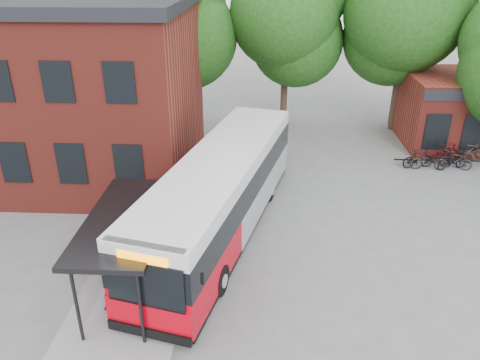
{
  "coord_description": "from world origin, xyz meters",
  "views": [
    {
      "loc": [
        -0.35,
        -13.29,
        10.12
      ],
      "look_at": [
        -1.21,
        3.62,
        2.0
      ],
      "focal_mm": 35.0,
      "sensor_mm": 36.0,
      "label": 1
    }
  ],
  "objects_px": {
    "bicycle_3": "(446,153)",
    "bicycle_2": "(429,161)",
    "bicycle_4": "(452,161)",
    "bicycle_5": "(456,160)",
    "bicycle_7": "(468,151)",
    "bicycle_6": "(456,153)",
    "bus_shelter": "(131,255)",
    "city_bus": "(221,195)",
    "bicycle_1": "(418,159)"
  },
  "relations": [
    {
      "from": "bicycle_4",
      "to": "bicycle_6",
      "type": "distance_m",
      "value": 1.23
    },
    {
      "from": "bicycle_5",
      "to": "bicycle_6",
      "type": "xyz_separation_m",
      "value": [
        0.38,
        1.02,
        0.01
      ]
    },
    {
      "from": "bus_shelter",
      "to": "bicycle_7",
      "type": "distance_m",
      "value": 19.44
    },
    {
      "from": "bicycle_5",
      "to": "bicycle_7",
      "type": "relative_size",
      "value": 0.87
    },
    {
      "from": "city_bus",
      "to": "bicycle_7",
      "type": "distance_m",
      "value": 15.06
    },
    {
      "from": "bus_shelter",
      "to": "bicycle_2",
      "type": "xyz_separation_m",
      "value": [
        12.84,
        10.56,
        -0.96
      ]
    },
    {
      "from": "city_bus",
      "to": "bicycle_4",
      "type": "bearing_deg",
      "value": 44.25
    },
    {
      "from": "city_bus",
      "to": "bicycle_6",
      "type": "height_order",
      "value": "city_bus"
    },
    {
      "from": "bicycle_2",
      "to": "bicycle_6",
      "type": "bearing_deg",
      "value": -54.88
    },
    {
      "from": "bus_shelter",
      "to": "bicycle_6",
      "type": "height_order",
      "value": "bus_shelter"
    },
    {
      "from": "bicycle_2",
      "to": "bicycle_3",
      "type": "xyz_separation_m",
      "value": [
        1.23,
        1.0,
        0.05
      ]
    },
    {
      "from": "city_bus",
      "to": "bicycle_7",
      "type": "bearing_deg",
      "value": 45.82
    },
    {
      "from": "bicycle_1",
      "to": "bicycle_2",
      "type": "bearing_deg",
      "value": -126.14
    },
    {
      "from": "bicycle_4",
      "to": "city_bus",
      "type": "bearing_deg",
      "value": 101.3
    },
    {
      "from": "bicycle_5",
      "to": "bicycle_7",
      "type": "distance_m",
      "value": 1.56
    },
    {
      "from": "bicycle_1",
      "to": "bicycle_4",
      "type": "xyz_separation_m",
      "value": [
        1.72,
        -0.08,
        -0.07
      ]
    },
    {
      "from": "bicycle_3",
      "to": "bicycle_2",
      "type": "bearing_deg",
      "value": 114.58
    },
    {
      "from": "bicycle_3",
      "to": "bicycle_7",
      "type": "height_order",
      "value": "bicycle_7"
    },
    {
      "from": "bus_shelter",
      "to": "bicycle_5",
      "type": "distance_m",
      "value": 17.91
    },
    {
      "from": "bicycle_2",
      "to": "bicycle_7",
      "type": "distance_m",
      "value": 2.84
    },
    {
      "from": "bus_shelter",
      "to": "bicycle_3",
      "type": "bearing_deg",
      "value": 39.42
    },
    {
      "from": "bicycle_3",
      "to": "bicycle_7",
      "type": "distance_m",
      "value": 1.31
    },
    {
      "from": "bicycle_4",
      "to": "bus_shelter",
      "type": "bearing_deg",
      "value": 108.13
    },
    {
      "from": "bicycle_2",
      "to": "bicycle_6",
      "type": "height_order",
      "value": "bicycle_2"
    },
    {
      "from": "bus_shelter",
      "to": "bicycle_1",
      "type": "bearing_deg",
      "value": 41.11
    },
    {
      "from": "bicycle_1",
      "to": "bicycle_5",
      "type": "bearing_deg",
      "value": -103.84
    },
    {
      "from": "bicycle_4",
      "to": "bicycle_6",
      "type": "height_order",
      "value": "bicycle_6"
    },
    {
      "from": "bicycle_5",
      "to": "bicycle_7",
      "type": "bearing_deg",
      "value": -17.46
    },
    {
      "from": "bicycle_1",
      "to": "bicycle_4",
      "type": "bearing_deg",
      "value": -105.62
    },
    {
      "from": "bicycle_1",
      "to": "city_bus",
      "type": "bearing_deg",
      "value": 112.09
    },
    {
      "from": "bicycle_4",
      "to": "bicycle_3",
      "type": "bearing_deg",
      "value": -18.86
    },
    {
      "from": "city_bus",
      "to": "bicycle_4",
      "type": "distance_m",
      "value": 13.37
    },
    {
      "from": "bicycle_3",
      "to": "bicycle_5",
      "type": "height_order",
      "value": "bicycle_3"
    },
    {
      "from": "bicycle_2",
      "to": "bicycle_4",
      "type": "xyz_separation_m",
      "value": [
        1.23,
        0.13,
        -0.04
      ]
    },
    {
      "from": "bus_shelter",
      "to": "bicycle_4",
      "type": "xyz_separation_m",
      "value": [
        14.07,
        10.69,
        -1.0
      ]
    },
    {
      "from": "bicycle_1",
      "to": "bicycle_3",
      "type": "distance_m",
      "value": 1.89
    },
    {
      "from": "bicycle_6",
      "to": "bicycle_1",
      "type": "bearing_deg",
      "value": 132.32
    },
    {
      "from": "city_bus",
      "to": "bicycle_7",
      "type": "relative_size",
      "value": 7.07
    },
    {
      "from": "city_bus",
      "to": "bicycle_6",
      "type": "xyz_separation_m",
      "value": [
        12.09,
        7.81,
        -1.16
      ]
    },
    {
      "from": "bicycle_3",
      "to": "bicycle_6",
      "type": "height_order",
      "value": "bicycle_3"
    },
    {
      "from": "bicycle_2",
      "to": "bicycle_3",
      "type": "bearing_deg",
      "value": -48.88
    },
    {
      "from": "bus_shelter",
      "to": "bicycle_6",
      "type": "relative_size",
      "value": 3.8
    },
    {
      "from": "bicycle_4",
      "to": "bicycle_1",
      "type": "bearing_deg",
      "value": 68.13
    },
    {
      "from": "bicycle_3",
      "to": "bicycle_7",
      "type": "xyz_separation_m",
      "value": [
        1.27,
        0.34,
        0.01
      ]
    },
    {
      "from": "bus_shelter",
      "to": "city_bus",
      "type": "relative_size",
      "value": 0.54
    },
    {
      "from": "bicycle_2",
      "to": "bicycle_3",
      "type": "distance_m",
      "value": 1.59
    },
    {
      "from": "bicycle_1",
      "to": "bicycle_6",
      "type": "xyz_separation_m",
      "value": [
        2.33,
        0.99,
        -0.03
      ]
    },
    {
      "from": "bicycle_5",
      "to": "city_bus",
      "type": "bearing_deg",
      "value": 144.17
    },
    {
      "from": "bicycle_4",
      "to": "bicycle_7",
      "type": "height_order",
      "value": "bicycle_7"
    },
    {
      "from": "bicycle_5",
      "to": "bicycle_6",
      "type": "height_order",
      "value": "bicycle_6"
    }
  ]
}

